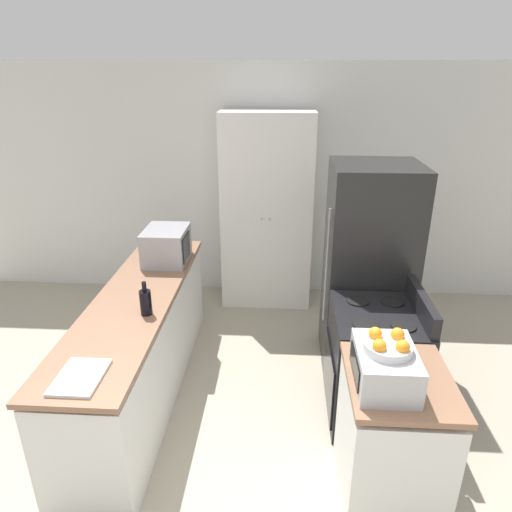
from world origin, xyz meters
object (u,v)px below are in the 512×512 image
at_px(pantry_cabinet, 267,212).
at_px(refrigerator, 368,269).
at_px(fruit_bowl, 388,345).
at_px(toaster_oven, 385,367).
at_px(microwave, 167,245).
at_px(stove, 374,364).
at_px(wine_bottle, 146,302).

bearing_deg(pantry_cabinet, refrigerator, -50.77).
bearing_deg(fruit_bowl, pantry_cabinet, 105.77).
distance_m(refrigerator, toaster_oven, 1.56).
xyz_separation_m(refrigerator, microwave, (-1.79, 0.11, 0.13)).
bearing_deg(toaster_oven, fruit_bowl, -69.91).
height_order(pantry_cabinet, stove, pantry_cabinet).
height_order(refrigerator, toaster_oven, refrigerator).
xyz_separation_m(pantry_cabinet, wine_bottle, (-0.78, -1.99, -0.08)).
distance_m(stove, wine_bottle, 1.76).
bearing_deg(fruit_bowl, wine_bottle, 155.87).
distance_m(stove, toaster_oven, 0.97).
height_order(refrigerator, microwave, refrigerator).
height_order(wine_bottle, toaster_oven, wine_bottle).
height_order(microwave, fruit_bowl, fruit_bowl).
height_order(refrigerator, wine_bottle, refrigerator).
relative_size(toaster_oven, fruit_bowl, 1.68).
bearing_deg(microwave, toaster_oven, -45.56).
height_order(pantry_cabinet, toaster_oven, pantry_cabinet).
bearing_deg(toaster_oven, microwave, 134.44).
bearing_deg(refrigerator, wine_bottle, -153.29).
bearing_deg(stove, refrigerator, 87.11).
xyz_separation_m(refrigerator, fruit_bowl, (-0.17, -1.55, 0.24)).
relative_size(stove, wine_bottle, 4.14).
relative_size(stove, microwave, 2.31).
relative_size(refrigerator, wine_bottle, 7.19).
height_order(microwave, toaster_oven, microwave).
xyz_separation_m(microwave, fruit_bowl, (1.62, -1.66, 0.10)).
bearing_deg(pantry_cabinet, wine_bottle, -111.47).
distance_m(pantry_cabinet, toaster_oven, 2.78).
relative_size(pantry_cabinet, refrigerator, 1.17).
xyz_separation_m(pantry_cabinet, stove, (0.89, -1.88, -0.61)).
distance_m(pantry_cabinet, refrigerator, 1.47).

